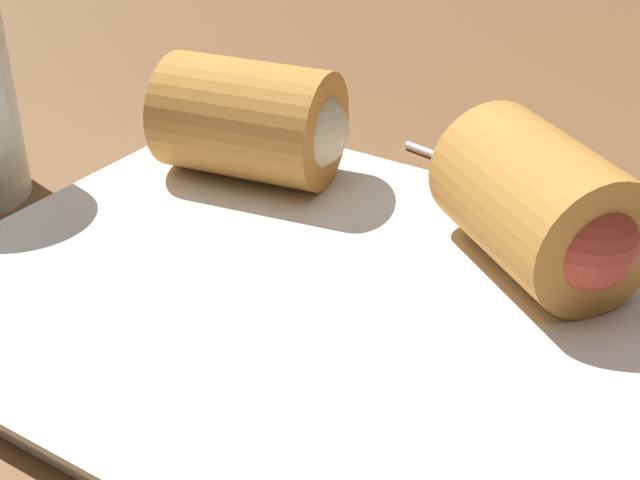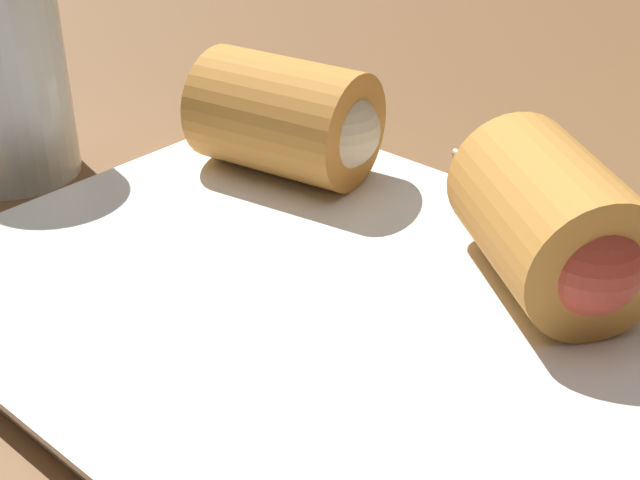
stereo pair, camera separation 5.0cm
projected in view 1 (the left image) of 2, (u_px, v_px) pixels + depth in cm
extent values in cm
cube|color=brown|center=(393.00, 340.00, 39.20)|extent=(180.00, 140.00, 2.00)
cube|color=white|center=(320.00, 307.00, 38.59)|extent=(31.73, 25.21, 1.20)
cube|color=white|center=(320.00, 293.00, 38.21)|extent=(32.99, 26.22, 0.30)
cylinder|color=#C68438|center=(248.00, 120.00, 46.47)|extent=(9.83, 7.66, 6.18)
sphere|color=beige|center=(310.00, 130.00, 45.30)|extent=(4.02, 4.02, 4.02)
cylinder|color=#C68438|center=(539.00, 204.00, 38.36)|extent=(10.82, 10.26, 6.18)
sphere|color=#B23D2D|center=(588.00, 242.00, 35.52)|extent=(4.02, 4.02, 4.02)
cylinder|color=silver|center=(468.00, 167.00, 51.57)|extent=(8.96, 2.29, 0.50)
ellipsoid|color=silver|center=(603.00, 209.00, 46.15)|extent=(4.62, 3.88, 1.41)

